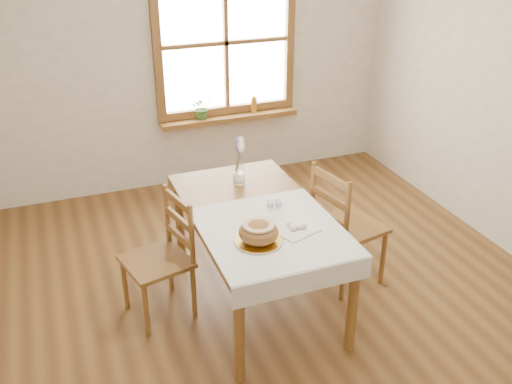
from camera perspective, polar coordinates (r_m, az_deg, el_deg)
ground at (r=4.20m, az=1.49°, el=-12.78°), size 5.00×5.00×0.00m
room_walls at (r=3.38m, az=1.84°, el=10.10°), size 4.60×5.10×2.65m
window at (r=5.86m, az=-3.07°, el=14.69°), size 1.46×0.08×1.46m
window_sill at (r=6.00m, az=-2.69°, el=7.46°), size 1.46×0.20×0.05m
dining_table at (r=4.05m, az=0.00°, el=-2.97°), size 0.90×1.60×0.75m
table_linen at (r=3.76m, az=1.65°, el=-3.93°), size 0.91×0.99×0.01m
chair_left at (r=4.07m, az=-9.94°, el=-6.68°), size 0.54×0.52×0.92m
chair_right at (r=4.41m, az=9.28°, el=-3.22°), size 0.57×0.55×0.99m
bread_plate at (r=3.63m, az=0.25°, el=-4.93°), size 0.38×0.38×0.02m
bread_loaf at (r=3.59m, az=0.25°, el=-3.87°), size 0.26×0.26×0.14m
egg_napkin at (r=3.77m, az=4.01°, el=-3.77°), size 0.32×0.30×0.01m
eggs at (r=3.75m, az=4.02°, el=-3.39°), size 0.25×0.24×0.04m
salt_shaker at (r=3.99m, az=1.44°, el=-1.18°), size 0.06×0.06×0.09m
pepper_shaker at (r=4.00m, az=2.25°, el=-1.11°), size 0.05×0.05×0.09m
flower_vase at (r=4.36m, az=-1.71°, el=1.29°), size 0.10×0.10×0.10m
lavender_bouquet at (r=4.28m, az=-1.74°, el=3.64°), size 0.16×0.16×0.29m
potted_plant at (r=5.89m, az=-5.40°, el=8.15°), size 0.23×0.25×0.18m
amber_bottle at (r=6.05m, az=-0.20°, el=8.79°), size 0.07×0.07×0.18m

